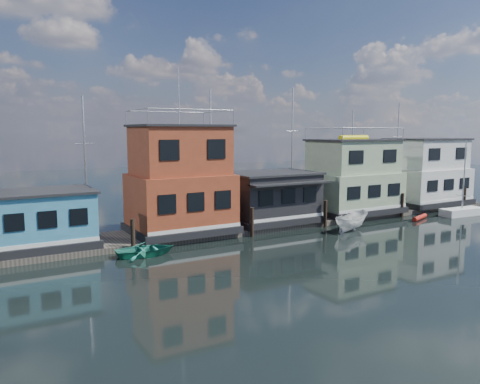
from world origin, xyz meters
TOP-DOWN VIEW (x-y plane):
  - ground at (0.00, 0.00)m, footprint 160.00×160.00m
  - dock at (0.00, 12.00)m, footprint 48.00×5.00m
  - houseboat_blue at (-18.00, 12.00)m, footprint 6.40×4.90m
  - houseboat_red at (-8.50, 12.00)m, footprint 7.40×5.90m
  - houseboat_dark at (-0.50, 11.98)m, footprint 7.40×6.10m
  - houseboat_green at (8.50, 12.00)m, footprint 8.40×5.90m
  - houseboat_white at (18.50, 12.00)m, footprint 8.40×5.90m
  - pilings at (-0.33, 9.20)m, footprint 42.28×0.28m
  - background_masts at (4.76, 18.00)m, footprint 36.40×0.16m
  - day_sailer at (17.53, 7.00)m, footprint 4.50×1.77m
  - dinghy_teal at (-12.56, 8.02)m, footprint 3.85×2.86m
  - dinghy_white at (4.22, 7.71)m, footprint 2.36×2.20m
  - red_kayak at (12.40, 7.54)m, footprint 2.66×1.31m
  - motorboat at (3.86, 7.09)m, footprint 4.09×2.38m

SIDE VIEW (x-z plane):
  - ground at x=0.00m, z-range 0.00..0.00m
  - red_kayak at x=12.40m, z-range 0.00..0.39m
  - dock at x=0.00m, z-range 0.00..0.40m
  - dinghy_teal at x=-12.56m, z-range 0.00..0.77m
  - day_sailer at x=17.53m, z-range -3.07..3.89m
  - dinghy_white at x=4.22m, z-range 0.00..1.01m
  - motorboat at x=3.86m, z-range 0.00..1.49m
  - pilings at x=-0.33m, z-range 0.00..2.20m
  - houseboat_blue at x=-18.00m, z-range 0.38..4.04m
  - houseboat_dark at x=-0.50m, z-range 0.39..4.45m
  - houseboat_white at x=18.50m, z-range 0.21..6.87m
  - houseboat_green at x=8.50m, z-range 0.03..7.06m
  - houseboat_red at x=-8.50m, z-range -1.83..10.03m
  - background_masts at x=4.76m, z-range -0.45..11.55m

